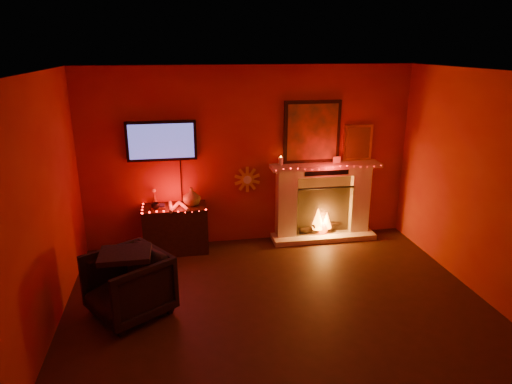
# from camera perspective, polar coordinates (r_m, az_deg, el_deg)

# --- Properties ---
(room) EXTENTS (5.00, 5.00, 5.00)m
(room) POSITION_cam_1_polar(r_m,az_deg,el_deg) (4.58, 4.48, -2.76)
(room) COLOR black
(room) RESTS_ON ground
(floor) EXTENTS (5.00, 5.00, 0.00)m
(floor) POSITION_cam_1_polar(r_m,az_deg,el_deg) (5.21, 4.11, -16.80)
(floor) COLOR black
(floor) RESTS_ON ground
(fireplace) EXTENTS (1.72, 0.40, 2.18)m
(fireplace) POSITION_cam_1_polar(r_m,az_deg,el_deg) (7.26, 8.35, -0.26)
(fireplace) COLOR beige
(fireplace) RESTS_ON floor
(tv) EXTENTS (1.00, 0.07, 1.24)m
(tv) POSITION_cam_1_polar(r_m,az_deg,el_deg) (6.72, -11.72, 6.25)
(tv) COLOR black
(tv) RESTS_ON room
(sunburst_clock) EXTENTS (0.40, 0.03, 0.40)m
(sunburst_clock) POSITION_cam_1_polar(r_m,az_deg,el_deg) (6.98, -1.10, 1.58)
(sunburst_clock) COLOR gold
(sunburst_clock) RESTS_ON room
(console_table) EXTENTS (0.93, 0.53, 0.98)m
(console_table) POSITION_cam_1_polar(r_m,az_deg,el_deg) (6.89, -9.94, -4.27)
(console_table) COLOR black
(console_table) RESTS_ON floor
(armchair) EXTENTS (1.12, 1.12, 0.75)m
(armchair) POSITION_cam_1_polar(r_m,az_deg,el_deg) (5.47, -15.65, -11.10)
(armchair) COLOR black
(armchair) RESTS_ON floor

